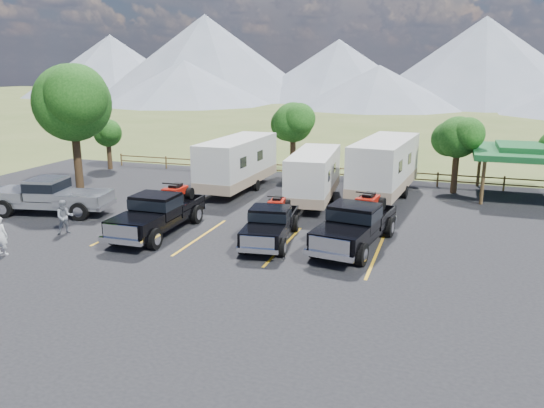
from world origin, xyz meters
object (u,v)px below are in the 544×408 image
(trailer_left, at_px, (237,164))
(pavilion, at_px, (529,152))
(tree_big_nw, at_px, (72,103))
(person_a, at_px, (1,236))
(rig_center, at_px, (271,222))
(person_b, at_px, (65,217))
(trailer_right, at_px, (384,167))
(rig_left, at_px, (159,212))
(trailer_center, at_px, (314,176))
(rig_right, at_px, (356,223))
(pickup_silver, at_px, (51,196))

(trailer_left, bearing_deg, pavilion, 14.09)
(tree_big_nw, relative_size, pavilion, 1.26)
(tree_big_nw, bearing_deg, pavilion, 17.34)
(person_a, bearing_deg, rig_center, -156.03)
(person_b, bearing_deg, trailer_right, -1.85)
(rig_left, xyz_separation_m, trailer_right, (9.12, 10.39, 0.80))
(pavilion, bearing_deg, trailer_left, -167.71)
(trailer_center, relative_size, person_b, 5.29)
(rig_right, distance_m, trailer_center, 7.71)
(trailer_left, distance_m, trailer_right, 9.01)
(pavilion, distance_m, rig_right, 14.55)
(trailer_left, bearing_deg, tree_big_nw, -151.74)
(trailer_left, bearing_deg, rig_left, -89.26)
(pavilion, xyz_separation_m, trailer_right, (-7.99, -2.65, -0.92))
(pickup_silver, bearing_deg, pavilion, 105.18)
(rig_center, bearing_deg, person_a, -159.63)
(rig_left, relative_size, trailer_left, 0.68)
(tree_big_nw, xyz_separation_m, trailer_center, (13.90, 2.76, -4.01))
(rig_left, bearing_deg, rig_right, 5.75)
(trailer_left, distance_m, trailer_center, 5.52)
(pavilion, bearing_deg, rig_left, -142.71)
(rig_center, bearing_deg, rig_right, 1.73)
(pavilion, height_order, pickup_silver, pavilion)
(person_a, bearing_deg, trailer_right, -135.75)
(rig_right, bearing_deg, pavilion, 64.77)
(person_a, bearing_deg, trailer_center, -132.31)
(rig_center, relative_size, pickup_silver, 0.84)
(pavilion, relative_size, rig_left, 0.97)
(rig_center, height_order, rig_right, rig_right)
(rig_center, relative_size, trailer_center, 0.66)
(rig_left, distance_m, person_a, 6.66)
(trailer_center, relative_size, pickup_silver, 1.27)
(rig_left, xyz_separation_m, trailer_center, (5.47, 7.82, 0.52))
(trailer_left, height_order, pickup_silver, trailer_left)
(trailer_center, relative_size, trailer_right, 0.85)
(rig_center, bearing_deg, trailer_right, 62.38)
(pavilion, xyz_separation_m, person_b, (-21.22, -14.58, -1.94))
(trailer_left, xyz_separation_m, person_b, (-4.28, -10.89, -0.91))
(trailer_center, distance_m, pickup_silver, 14.28)
(pavilion, xyz_separation_m, trailer_left, (-16.94, -3.69, -1.03))
(tree_big_nw, height_order, trailer_left, tree_big_nw)
(trailer_left, bearing_deg, rig_right, -41.24)
(rig_center, distance_m, person_b, 9.70)
(rig_left, xyz_separation_m, person_b, (-4.11, -1.54, -0.22))
(rig_left, bearing_deg, trailer_center, 54.32)
(pickup_silver, bearing_deg, trailer_center, 107.12)
(tree_big_nw, xyz_separation_m, person_b, (4.32, -6.60, -4.75))
(tree_big_nw, relative_size, rig_center, 1.40)
(trailer_center, xyz_separation_m, person_b, (-9.58, -9.37, -0.74))
(rig_right, bearing_deg, rig_left, -164.99)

